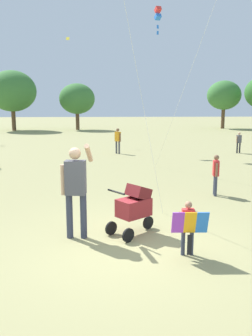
% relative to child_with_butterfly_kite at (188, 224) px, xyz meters
% --- Properties ---
extents(ground_plane, '(120.00, 120.00, 0.00)m').
position_rel_child_with_butterfly_kite_xyz_m(ground_plane, '(-1.10, 0.51, -0.59)').
color(ground_plane, '#938E5B').
extents(treeline_distant, '(38.78, 6.02, 5.59)m').
position_rel_child_with_butterfly_kite_xyz_m(treeline_distant, '(-6.69, 28.90, 2.79)').
color(treeline_distant, brown).
rests_on(treeline_distant, ground).
extents(child_with_butterfly_kite, '(0.62, 0.33, 0.98)m').
position_rel_child_with_butterfly_kite_xyz_m(child_with_butterfly_kite, '(0.00, 0.00, 0.00)').
color(child_with_butterfly_kite, '#33384C').
rests_on(child_with_butterfly_kite, ground).
extents(person_adult_flyer, '(0.62, 0.55, 1.89)m').
position_rel_child_with_butterfly_kite_xyz_m(person_adult_flyer, '(-2.00, 0.96, 0.50)').
color(person_adult_flyer, '#33384C').
rests_on(person_adult_flyer, ground).
extents(stroller, '(1.03, 0.92, 1.03)m').
position_rel_child_with_butterfly_kite_xyz_m(stroller, '(-0.85, 1.12, 0.02)').
color(stroller, black).
rests_on(stroller, ground).
extents(kite_orange_delta, '(1.48, 3.79, 6.32)m').
position_rel_child_with_butterfly_kite_xyz_m(kite_orange_delta, '(0.63, 8.75, 5.37)').
color(kite_orange_delta, red).
rests_on(kite_orange_delta, ground).
extents(person_sitting_far, '(0.33, 0.33, 1.33)m').
position_rel_child_with_butterfly_kite_xyz_m(person_sitting_far, '(-0.87, 12.64, 0.20)').
color(person_sitting_far, '#4C4C51').
rests_on(person_sitting_far, ground).
extents(person_couple_left, '(0.20, 0.38, 1.18)m').
position_rel_child_with_butterfly_kite_xyz_m(person_couple_left, '(1.70, 4.04, 0.11)').
color(person_couple_left, '#33384C').
rests_on(person_couple_left, ground).
extents(person_kid_running, '(0.34, 0.22, 1.11)m').
position_rel_child_with_butterfly_kite_xyz_m(person_kid_running, '(5.52, 12.54, 0.07)').
color(person_kid_running, '#232328').
rests_on(person_kid_running, ground).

